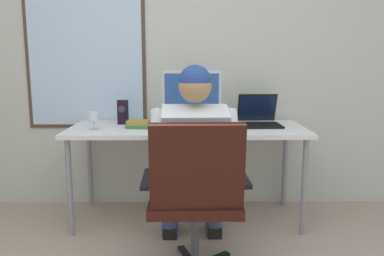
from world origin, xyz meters
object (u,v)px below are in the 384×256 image
object	(u,v)px
desk_speaker	(123,112)
book_stack	(138,124)
office_chair	(196,189)
laptop	(259,117)
wine_glass	(94,117)
desk	(187,134)
person_seated	(194,160)
crt_monitor	(192,95)
coffee_mug	(230,124)

from	to	relation	value
desk_speaker	book_stack	xyz separation A→B (m)	(0.15, -0.19, -0.07)
office_chair	laptop	xyz separation A→B (m)	(0.52, 0.96, 0.27)
desk_speaker	book_stack	size ratio (longest dim) A/B	1.03
laptop	wine_glass	xyz separation A→B (m)	(-1.25, -0.22, 0.03)
office_chair	book_stack	bearing A→B (deg)	117.34
wine_glass	book_stack	distance (m)	0.33
book_stack	desk	bearing A→B (deg)	8.14
desk	laptop	world-z (taller)	laptop
desk	desk_speaker	size ratio (longest dim) A/B	9.40
desk	book_stack	xyz separation A→B (m)	(-0.37, -0.05, 0.08)
office_chair	person_seated	size ratio (longest dim) A/B	0.76
desk	person_seated	size ratio (longest dim) A/B	1.46
desk	crt_monitor	world-z (taller)	crt_monitor
office_chair	desk	bearing A→B (deg)	93.39
wine_glass	coffee_mug	world-z (taller)	wine_glass
wine_glass	desk_speaker	bearing A→B (deg)	58.38
crt_monitor	desk_speaker	world-z (taller)	crt_monitor
desk	crt_monitor	distance (m)	0.30
office_chair	wine_glass	distance (m)	1.08
desk_speaker	office_chair	bearing A→B (deg)	-60.63
desk	office_chair	distance (m)	0.88
office_chair	crt_monitor	bearing A→B (deg)	91.09
desk	desk_speaker	xyz separation A→B (m)	(-0.52, 0.14, 0.15)
wine_glass	book_stack	xyz separation A→B (m)	(0.32, 0.08, -0.06)
person_seated	book_stack	world-z (taller)	person_seated
desk_speaker	coffee_mug	world-z (taller)	desk_speaker
person_seated	desk_speaker	size ratio (longest dim) A/B	6.44
office_chair	person_seated	world-z (taller)	person_seated
office_chair	desk_speaker	world-z (taller)	same
wine_glass	desk_speaker	xyz separation A→B (m)	(0.17, 0.28, 0.00)
crt_monitor	coffee_mug	world-z (taller)	crt_monitor
crt_monitor	coffee_mug	xyz separation A→B (m)	(0.28, -0.18, -0.19)
desk	book_stack	size ratio (longest dim) A/B	9.65
wine_glass	coffee_mug	distance (m)	1.00
person_seated	coffee_mug	size ratio (longest dim) A/B	12.19
person_seated	laptop	world-z (taller)	person_seated
person_seated	laptop	distance (m)	0.89
desk	desk_speaker	bearing A→B (deg)	164.74
office_chair	wine_glass	size ratio (longest dim) A/B	6.98
desk	office_chair	world-z (taller)	office_chair
desk	coffee_mug	xyz separation A→B (m)	(0.31, -0.17, 0.10)
desk_speaker	person_seated	bearing A→B (deg)	-53.27
crt_monitor	desk_speaker	size ratio (longest dim) A/B	2.31
laptop	book_stack	bearing A→B (deg)	-171.54
laptop	desk_speaker	world-z (taller)	laptop
office_chair	desk_speaker	bearing A→B (deg)	119.37
book_stack	coffee_mug	distance (m)	0.70
laptop	coffee_mug	distance (m)	0.36
wine_glass	coffee_mug	bearing A→B (deg)	-2.11
wine_glass	book_stack	bearing A→B (deg)	14.49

